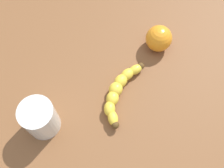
% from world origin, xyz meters
% --- Properties ---
extents(wooden_tabletop, '(1.20, 1.20, 0.03)m').
position_xyz_m(wooden_tabletop, '(0.00, 0.00, 0.01)').
color(wooden_tabletop, brown).
rests_on(wooden_tabletop, ground).
extents(banana, '(0.17, 0.15, 0.04)m').
position_xyz_m(banana, '(-0.05, -0.04, 0.05)').
color(banana, yellow).
rests_on(banana, wooden_tabletop).
extents(smoothie_glass, '(0.09, 0.09, 0.10)m').
position_xyz_m(smoothie_glass, '(-0.07, 0.18, 0.08)').
color(smoothie_glass, silver).
rests_on(smoothie_glass, wooden_tabletop).
extents(orange_fruit, '(0.08, 0.08, 0.08)m').
position_xyz_m(orange_fruit, '(0.07, -0.21, 0.07)').
color(orange_fruit, orange).
rests_on(orange_fruit, wooden_tabletop).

